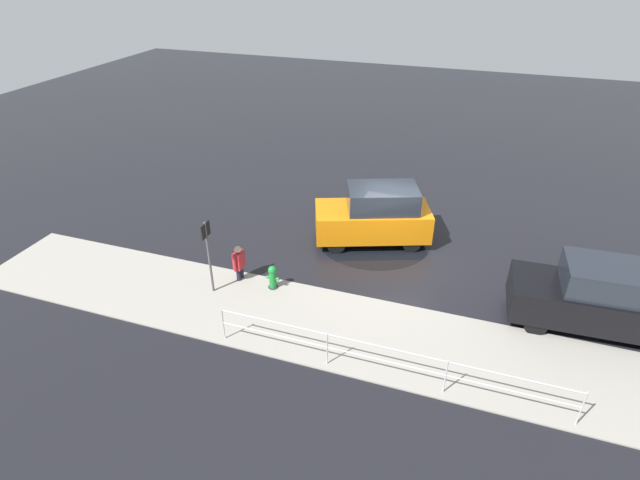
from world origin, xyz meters
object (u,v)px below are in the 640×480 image
at_px(moving_hatchback, 375,215).
at_px(fire_hydrant, 273,278).
at_px(parked_sedan, 600,297).
at_px(pedestrian, 239,261).
at_px(sign_post, 208,247).

distance_m(moving_hatchback, fire_hydrant, 4.41).
xyz_separation_m(moving_hatchback, parked_sedan, (-6.74, 2.53, -0.03)).
bearing_deg(moving_hatchback, parked_sedan, 159.39).
distance_m(parked_sedan, pedestrian, 10.20).
height_order(moving_hatchback, pedestrian, moving_hatchback).
distance_m(fire_hydrant, pedestrian, 1.19).
bearing_deg(pedestrian, fire_hydrant, 175.38).
distance_m(pedestrian, sign_post, 1.32).
height_order(moving_hatchback, parked_sedan, moving_hatchback).
height_order(parked_sedan, fire_hydrant, parked_sedan).
bearing_deg(pedestrian, moving_hatchback, -132.90).
xyz_separation_m(fire_hydrant, sign_post, (1.64, 0.74, 1.18)).
bearing_deg(parked_sedan, pedestrian, 6.30).
relative_size(parked_sedan, pedestrian, 3.58).
relative_size(moving_hatchback, fire_hydrant, 5.30).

